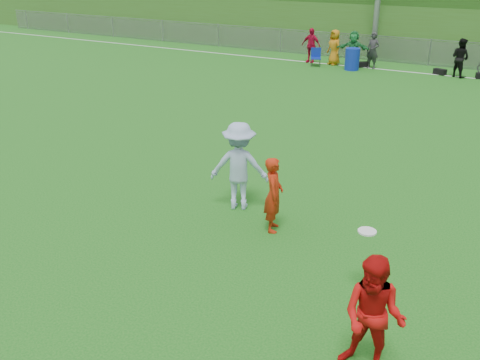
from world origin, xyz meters
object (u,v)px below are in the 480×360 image
Objects in this scene: player_red_left at (274,195)px; recycling_bin at (352,59)px; frisbee at (367,231)px; player_red_center at (374,317)px; player_blue at (239,166)px.

player_red_left is 16.44m from recycling_bin.
frisbee is 18.25m from recycling_bin.
player_red_left is 1.53× the size of recycling_bin.
player_red_left is at bearing 136.44° from player_red_center.
player_blue is 15.68m from recycling_bin.
frisbee reaches higher than recycling_bin.
player_red_center reaches higher than recycling_bin.
frisbee is (-0.61, 1.71, 0.27)m from player_red_center.
player_blue reaches higher than player_red_center.
player_blue is 6.49× the size of frisbee.
player_red_left is at bearing 150.19° from frisbee.
player_red_center is 20.06m from recycling_bin.
player_red_left reaches higher than frisbee.
frisbee is (2.22, -1.27, 0.37)m from player_red_left.
player_blue is at bearing -81.31° from recycling_bin.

